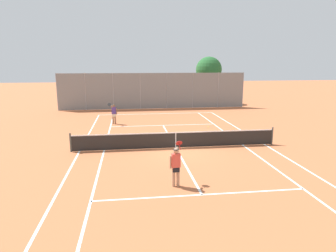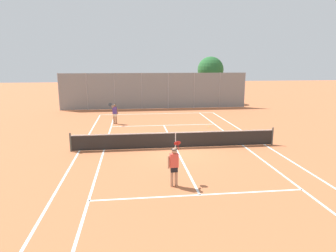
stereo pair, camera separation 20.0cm
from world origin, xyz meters
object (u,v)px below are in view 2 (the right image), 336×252
player_near_side (174,164)px  player_far_left (115,113)px  tree_behind_left (210,70)px  tennis_net (175,139)px  loose_tennis_ball_0 (209,127)px  loose_tennis_ball_1 (234,129)px

player_near_side → player_far_left: same height
player_far_left → tree_behind_left: size_ratio=0.32×
player_near_side → tennis_net: bearing=81.0°
tennis_net → loose_tennis_ball_0: 6.26m
player_far_left → player_near_side: bearing=-76.9°
tennis_net → loose_tennis_ball_0: size_ratio=181.82×
tennis_net → tree_behind_left: size_ratio=2.15×
player_near_side → player_far_left: (-3.02, 12.95, 0.00)m
player_far_left → tree_behind_left: 16.14m
tennis_net → player_far_left: player_far_left is taller
player_near_side → loose_tennis_ball_1: bearing=58.8°
tennis_net → player_far_left: (-3.88, 7.50, 0.42)m
loose_tennis_ball_1 → tree_behind_left: 15.28m
tennis_net → loose_tennis_ball_0: bearing=57.2°
player_far_left → loose_tennis_ball_1: 9.55m
loose_tennis_ball_0 → tree_behind_left: 14.81m
player_far_left → loose_tennis_ball_0: (7.26, -2.25, -0.89)m
loose_tennis_ball_1 → tree_behind_left: tree_behind_left is taller
tennis_net → player_near_side: bearing=-99.0°
loose_tennis_ball_1 → tree_behind_left: (1.83, 14.66, 3.90)m
tennis_net → player_near_side: (-0.86, -5.45, 0.42)m
tennis_net → loose_tennis_ball_1: (5.12, 4.41, -0.48)m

